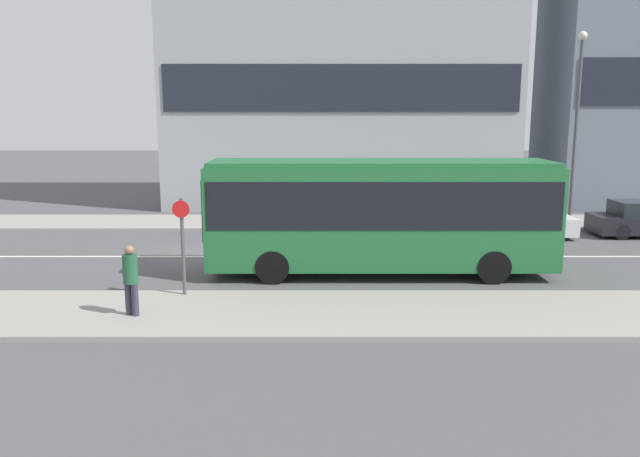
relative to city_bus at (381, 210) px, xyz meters
name	(u,v)px	position (x,y,z in m)	size (l,w,h in m)	color
ground_plane	(201,257)	(-5.84, 2.25, -1.95)	(120.00, 120.00, 0.00)	#4F4F51
sidewalk_near	(150,313)	(-5.84, -4.00, -1.88)	(44.00, 3.50, 0.13)	gray
sidewalk_far	(228,222)	(-5.84, 8.50, -1.88)	(44.00, 3.50, 0.13)	gray
lane_centerline	(201,256)	(-5.84, 2.25, -1.95)	(41.80, 0.16, 0.01)	silver
city_bus	(381,210)	(0.00, 0.00, 0.00)	(10.12, 2.49, 3.40)	#236B38
parked_car_0	(512,221)	(5.64, 5.62, -1.30)	(4.60, 1.83, 1.38)	silver
pedestrian_near_stop	(132,276)	(-6.13, -4.30, -0.88)	(0.34, 0.34, 1.66)	#383347
bus_stop_sign	(184,239)	(-5.28, -2.62, -0.34)	(0.44, 0.12, 2.51)	#4C4C51
street_lamp	(579,111)	(8.70, 7.56, 2.88)	(0.36, 0.36, 7.83)	#4C4C51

